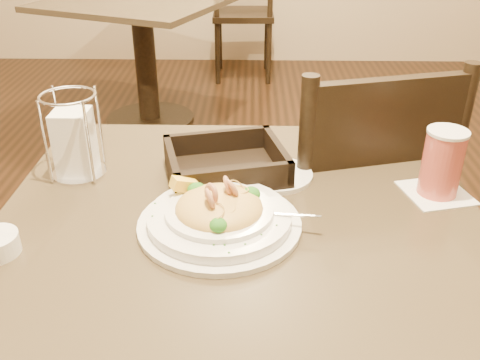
{
  "coord_description": "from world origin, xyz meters",
  "views": [
    {
      "loc": [
        0.02,
        -0.8,
        1.25
      ],
      "look_at": [
        0.0,
        0.02,
        0.8
      ],
      "focal_mm": 40.0,
      "sensor_mm": 36.0,
      "label": 1
    }
  ],
  "objects_px": {
    "drink_glass": "(442,163)",
    "side_plate": "(275,175)",
    "bread_basket": "(226,167)",
    "dining_chair_near": "(348,215)",
    "background_table": "(144,40)",
    "dining_chair_far": "(243,9)",
    "napkin_caddy": "(75,141)",
    "main_table": "(240,319)",
    "pasta_bowl": "(219,214)"
  },
  "relations": [
    {
      "from": "drink_glass",
      "to": "side_plate",
      "type": "height_order",
      "value": "drink_glass"
    },
    {
      "from": "drink_glass",
      "to": "bread_basket",
      "type": "bearing_deg",
      "value": 171.57
    },
    {
      "from": "dining_chair_near",
      "to": "bread_basket",
      "type": "xyz_separation_m",
      "value": [
        -0.31,
        -0.2,
        0.25
      ]
    },
    {
      "from": "background_table",
      "to": "dining_chair_far",
      "type": "bearing_deg",
      "value": 57.36
    },
    {
      "from": "napkin_caddy",
      "to": "side_plate",
      "type": "distance_m",
      "value": 0.42
    },
    {
      "from": "dining_chair_far",
      "to": "drink_glass",
      "type": "distance_m",
      "value": 2.97
    },
    {
      "from": "side_plate",
      "to": "dining_chair_far",
      "type": "bearing_deg",
      "value": 92.32
    },
    {
      "from": "bread_basket",
      "to": "dining_chair_near",
      "type": "bearing_deg",
      "value": 33.4
    },
    {
      "from": "dining_chair_near",
      "to": "side_plate",
      "type": "height_order",
      "value": "dining_chair_near"
    },
    {
      "from": "dining_chair_far",
      "to": "napkin_caddy",
      "type": "distance_m",
      "value": 2.88
    },
    {
      "from": "background_table",
      "to": "drink_glass",
      "type": "bearing_deg",
      "value": -64.76
    },
    {
      "from": "side_plate",
      "to": "napkin_caddy",
      "type": "bearing_deg",
      "value": 179.39
    },
    {
      "from": "main_table",
      "to": "napkin_caddy",
      "type": "height_order",
      "value": "napkin_caddy"
    },
    {
      "from": "dining_chair_far",
      "to": "bread_basket",
      "type": "relative_size",
      "value": 3.37
    },
    {
      "from": "background_table",
      "to": "side_plate",
      "type": "bearing_deg",
      "value": -71.78
    },
    {
      "from": "bread_basket",
      "to": "napkin_caddy",
      "type": "bearing_deg",
      "value": 179.1
    },
    {
      "from": "main_table",
      "to": "pasta_bowl",
      "type": "distance_m",
      "value": 0.26
    },
    {
      "from": "pasta_bowl",
      "to": "drink_glass",
      "type": "distance_m",
      "value": 0.44
    },
    {
      "from": "background_table",
      "to": "dining_chair_far",
      "type": "distance_m",
      "value": 1.01
    },
    {
      "from": "napkin_caddy",
      "to": "dining_chair_near",
      "type": "bearing_deg",
      "value": 17.79
    },
    {
      "from": "main_table",
      "to": "pasta_bowl",
      "type": "height_order",
      "value": "pasta_bowl"
    },
    {
      "from": "pasta_bowl",
      "to": "dining_chair_far",
      "type": "bearing_deg",
      "value": 90.18
    },
    {
      "from": "background_table",
      "to": "napkin_caddy",
      "type": "distance_m",
      "value": 2.04
    },
    {
      "from": "drink_glass",
      "to": "pasta_bowl",
      "type": "bearing_deg",
      "value": -163.39
    },
    {
      "from": "pasta_bowl",
      "to": "bread_basket",
      "type": "height_order",
      "value": "pasta_bowl"
    },
    {
      "from": "pasta_bowl",
      "to": "napkin_caddy",
      "type": "height_order",
      "value": "napkin_caddy"
    },
    {
      "from": "bread_basket",
      "to": "side_plate",
      "type": "bearing_deg",
      "value": 0.25
    },
    {
      "from": "background_table",
      "to": "dining_chair_near",
      "type": "bearing_deg",
      "value": -64.38
    },
    {
      "from": "dining_chair_far",
      "to": "side_plate",
      "type": "height_order",
      "value": "dining_chair_far"
    },
    {
      "from": "background_table",
      "to": "drink_glass",
      "type": "relative_size",
      "value": 8.1
    },
    {
      "from": "dining_chair_far",
      "to": "napkin_caddy",
      "type": "height_order",
      "value": "dining_chair_far"
    },
    {
      "from": "main_table",
      "to": "bread_basket",
      "type": "distance_m",
      "value": 0.31
    },
    {
      "from": "drink_glass",
      "to": "napkin_caddy",
      "type": "relative_size",
      "value": 0.81
    },
    {
      "from": "dining_chair_near",
      "to": "bread_basket",
      "type": "relative_size",
      "value": 3.37
    },
    {
      "from": "dining_chair_far",
      "to": "pasta_bowl",
      "type": "xyz_separation_m",
      "value": [
        0.01,
        -3.05,
        0.25
      ]
    },
    {
      "from": "main_table",
      "to": "pasta_bowl",
      "type": "relative_size",
      "value": 2.79
    },
    {
      "from": "background_table",
      "to": "bread_basket",
      "type": "relative_size",
      "value": 4.26
    },
    {
      "from": "main_table",
      "to": "dining_chair_near",
      "type": "relative_size",
      "value": 0.97
    },
    {
      "from": "main_table",
      "to": "bread_basket",
      "type": "xyz_separation_m",
      "value": [
        -0.03,
        0.18,
        0.25
      ]
    },
    {
      "from": "dining_chair_near",
      "to": "pasta_bowl",
      "type": "distance_m",
      "value": 0.56
    },
    {
      "from": "main_table",
      "to": "background_table",
      "type": "relative_size",
      "value": 0.77
    },
    {
      "from": "main_table",
      "to": "side_plate",
      "type": "distance_m",
      "value": 0.3
    },
    {
      "from": "bread_basket",
      "to": "napkin_caddy",
      "type": "relative_size",
      "value": 1.54
    },
    {
      "from": "side_plate",
      "to": "bread_basket",
      "type": "bearing_deg",
      "value": -179.75
    },
    {
      "from": "dining_chair_near",
      "to": "dining_chair_far",
      "type": "xyz_separation_m",
      "value": [
        -0.32,
        2.66,
        0.0
      ]
    },
    {
      "from": "drink_glass",
      "to": "napkin_caddy",
      "type": "height_order",
      "value": "napkin_caddy"
    },
    {
      "from": "dining_chair_near",
      "to": "side_plate",
      "type": "bearing_deg",
      "value": 29.74
    },
    {
      "from": "background_table",
      "to": "side_plate",
      "type": "xyz_separation_m",
      "value": [
        0.66,
        -2.01,
        0.23
      ]
    },
    {
      "from": "dining_chair_near",
      "to": "napkin_caddy",
      "type": "bearing_deg",
      "value": 2.86
    },
    {
      "from": "background_table",
      "to": "napkin_caddy",
      "type": "xyz_separation_m",
      "value": [
        0.25,
        -2.0,
        0.3
      ]
    }
  ]
}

